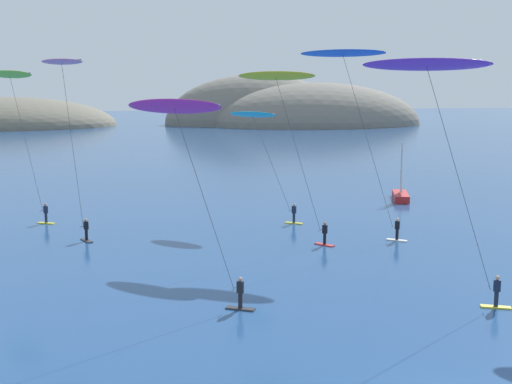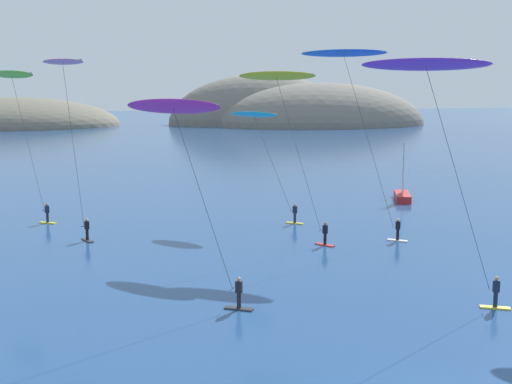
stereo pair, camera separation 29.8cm
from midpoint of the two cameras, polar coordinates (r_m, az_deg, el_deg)
The scene contains 9 objects.
headland_island at distance 194.67m, azimuth -3.88°, elevation 5.97°, with size 154.60×57.51×30.47m.
sailboat_near at distance 66.39m, azimuth 12.59°, elevation -0.08°, with size 3.12×5.85×5.70m.
kitesurfer_pink at distance 49.27m, azimuth -16.88°, elevation 9.66°, with size 3.93×4.74×13.30m.
kitesurfer_yellow at distance 46.59m, azimuth 1.92°, elevation 9.18°, with size 6.23×5.96×12.41m.
kitesurfer_blue at distance 47.95m, azimuth 7.88°, elevation 11.04°, with size 7.39×5.29×13.97m.
kitesurfer_lime at distance 57.49m, azimuth -20.96°, elevation 8.75°, with size 5.55×5.22×12.65m.
kitesurfer_cyan at distance 54.07m, azimuth -0.07°, elevation 5.96°, with size 5.63×5.34×9.28m.
kitesurfer_magenta at distance 32.50m, azimuth -7.02°, elevation 6.05°, with size 6.21×4.07×10.72m.
kitesurfer_purple at distance 33.50m, azimuth 15.14°, elevation 9.38°, with size 7.38×4.22×12.69m.
Camera 1 is at (-11.13, -18.60, 11.19)m, focal length 45.00 mm.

